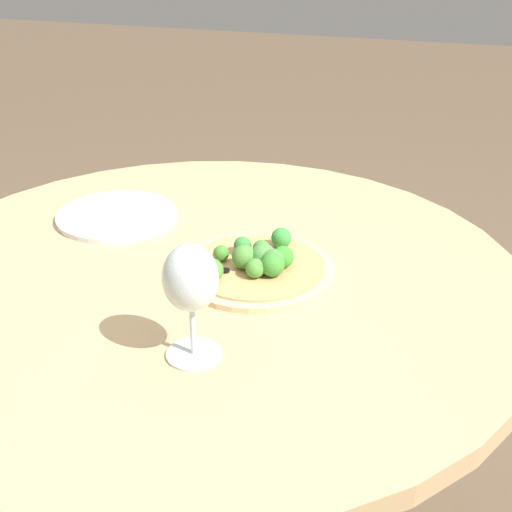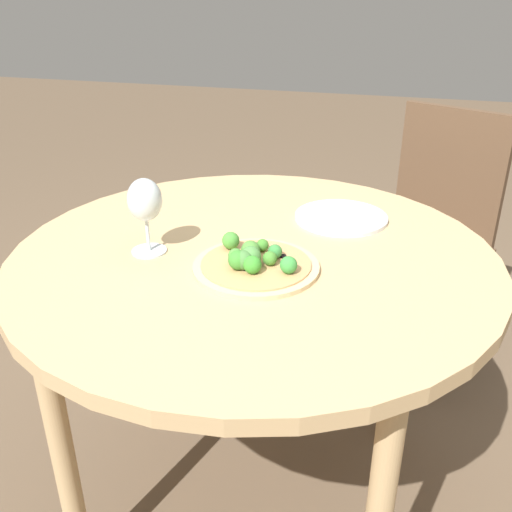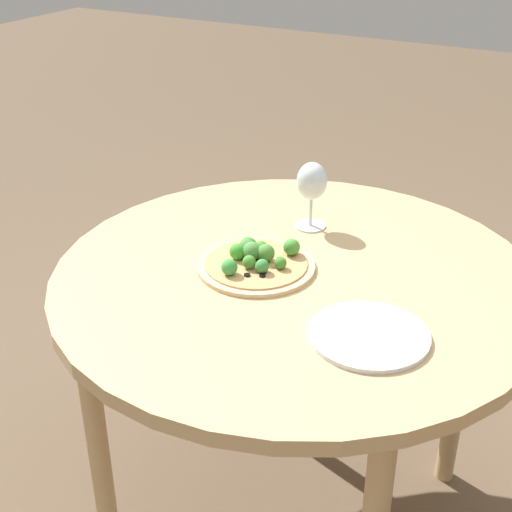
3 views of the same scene
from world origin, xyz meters
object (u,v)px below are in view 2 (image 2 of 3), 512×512
at_px(chair, 428,233).
at_px(plate_near, 341,217).
at_px(wine_glass, 145,202).
at_px(pizza, 254,262).

xyz_separation_m(chair, plate_near, (0.24, 0.60, 0.27)).
height_order(chair, wine_glass, wine_glass).
relative_size(chair, wine_glass, 5.33).
distance_m(pizza, wine_glass, 0.27).
bearing_deg(plate_near, pizza, 66.92).
bearing_deg(pizza, wine_glass, -4.37).
height_order(wine_glass, plate_near, wine_glass).
xyz_separation_m(chair, wine_glass, (0.62, 0.90, 0.38)).
distance_m(chair, plate_near, 0.70).
bearing_deg(pizza, chair, -112.36).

